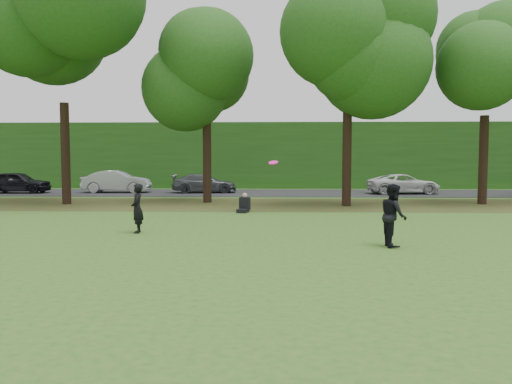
# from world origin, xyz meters

# --- Properties ---
(ground) EXTENTS (120.00, 120.00, 0.00)m
(ground) POSITION_xyz_m (0.00, 0.00, 0.00)
(ground) COLOR #2A541A
(ground) RESTS_ON ground
(leaf_litter) EXTENTS (60.00, 7.00, 0.01)m
(leaf_litter) POSITION_xyz_m (0.00, 13.00, 0.01)
(leaf_litter) COLOR #3F3116
(leaf_litter) RESTS_ON ground
(street) EXTENTS (70.00, 7.00, 0.02)m
(street) POSITION_xyz_m (0.00, 21.00, 0.01)
(street) COLOR black
(street) RESTS_ON ground
(far_hedge) EXTENTS (70.00, 3.00, 5.00)m
(far_hedge) POSITION_xyz_m (0.00, 27.00, 2.50)
(far_hedge) COLOR #204D16
(far_hedge) RESTS_ON ground
(player_left) EXTENTS (0.47, 0.62, 1.54)m
(player_left) POSITION_xyz_m (-3.81, 3.39, 0.77)
(player_left) COLOR black
(player_left) RESTS_ON ground
(player_right) EXTENTS (0.64, 0.82, 1.67)m
(player_right) POSITION_xyz_m (3.62, 1.27, 0.84)
(player_right) COLOR black
(player_right) RESTS_ON ground
(parked_cars) EXTENTS (38.29, 3.09, 1.47)m
(parked_cars) POSITION_xyz_m (-1.25, 20.50, 0.69)
(parked_cars) COLOR black
(parked_cars) RESTS_ON street
(frisbee) EXTENTS (0.32, 0.31, 0.15)m
(frisbee) POSITION_xyz_m (0.43, 2.16, 2.22)
(frisbee) COLOR #FF159B
(frisbee) RESTS_ON ground
(seated_person) EXTENTS (0.58, 0.81, 0.83)m
(seated_person) POSITION_xyz_m (-0.81, 9.40, 0.31)
(seated_person) COLOR black
(seated_person) RESTS_ON ground
(tree_line) EXTENTS (55.30, 7.90, 12.31)m
(tree_line) POSITION_xyz_m (-0.34, 12.94, 7.84)
(tree_line) COLOR black
(tree_line) RESTS_ON ground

